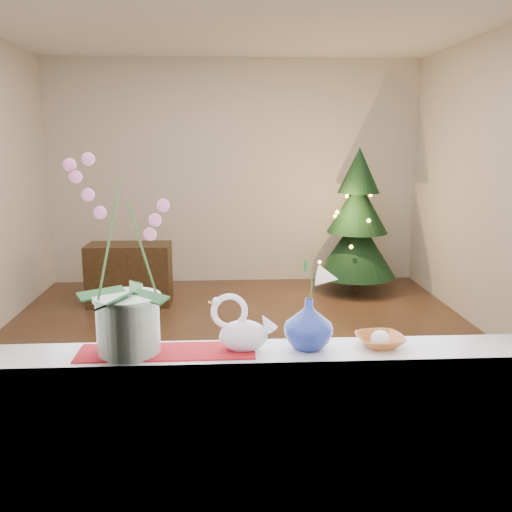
{
  "coord_description": "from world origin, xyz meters",
  "views": [
    {
      "loc": [
        -0.15,
        -4.53,
        1.75
      ],
      "look_at": [
        0.03,
        -1.4,
        1.11
      ],
      "focal_mm": 40.0,
      "sensor_mm": 36.0,
      "label": 1
    }
  ],
  "objects_px": {
    "blue_vase": "(308,320)",
    "swan": "(243,324)",
    "xmas_tree": "(357,221)",
    "amber_dish": "(380,342)",
    "side_table": "(130,274)",
    "orchid_pot": "(125,257)",
    "paperweight": "(380,340)"
  },
  "relations": [
    {
      "from": "amber_dish",
      "to": "paperweight",
      "type": "bearing_deg",
      "value": -104.7
    },
    {
      "from": "paperweight",
      "to": "side_table",
      "type": "bearing_deg",
      "value": 112.79
    },
    {
      "from": "blue_vase",
      "to": "side_table",
      "type": "bearing_deg",
      "value": 109.23
    },
    {
      "from": "swan",
      "to": "xmas_tree",
      "type": "xyz_separation_m",
      "value": [
        1.47,
        4.23,
        -0.2
      ]
    },
    {
      "from": "paperweight",
      "to": "amber_dish",
      "type": "xyz_separation_m",
      "value": [
        0.01,
        0.03,
        -0.02
      ]
    },
    {
      "from": "amber_dish",
      "to": "side_table",
      "type": "height_order",
      "value": "amber_dish"
    },
    {
      "from": "orchid_pot",
      "to": "xmas_tree",
      "type": "bearing_deg",
      "value": 65.6
    },
    {
      "from": "xmas_tree",
      "to": "swan",
      "type": "bearing_deg",
      "value": -109.13
    },
    {
      "from": "amber_dish",
      "to": "xmas_tree",
      "type": "bearing_deg",
      "value": 77.85
    },
    {
      "from": "orchid_pot",
      "to": "xmas_tree",
      "type": "height_order",
      "value": "orchid_pot"
    },
    {
      "from": "amber_dish",
      "to": "swan",
      "type": "bearing_deg",
      "value": -178.57
    },
    {
      "from": "swan",
      "to": "xmas_tree",
      "type": "relative_size",
      "value": 0.16
    },
    {
      "from": "orchid_pot",
      "to": "side_table",
      "type": "distance_m",
      "value": 4.04
    },
    {
      "from": "side_table",
      "to": "xmas_tree",
      "type": "bearing_deg",
      "value": 8.89
    },
    {
      "from": "blue_vase",
      "to": "paperweight",
      "type": "relative_size",
      "value": 3.02
    },
    {
      "from": "swan",
      "to": "amber_dish",
      "type": "bearing_deg",
      "value": 23.21
    },
    {
      "from": "blue_vase",
      "to": "xmas_tree",
      "type": "relative_size",
      "value": 0.14
    },
    {
      "from": "amber_dish",
      "to": "side_table",
      "type": "xyz_separation_m",
      "value": [
        -1.64,
        3.85,
        -0.61
      ]
    },
    {
      "from": "swan",
      "to": "side_table",
      "type": "height_order",
      "value": "swan"
    },
    {
      "from": "orchid_pot",
      "to": "amber_dish",
      "type": "height_order",
      "value": "orchid_pot"
    },
    {
      "from": "swan",
      "to": "paperweight",
      "type": "bearing_deg",
      "value": 20.02
    },
    {
      "from": "blue_vase",
      "to": "swan",
      "type": "bearing_deg",
      "value": -177.19
    },
    {
      "from": "xmas_tree",
      "to": "blue_vase",
      "type": "bearing_deg",
      "value": -105.93
    },
    {
      "from": "paperweight",
      "to": "side_table",
      "type": "distance_m",
      "value": 4.26
    },
    {
      "from": "orchid_pot",
      "to": "xmas_tree",
      "type": "relative_size",
      "value": 0.47
    },
    {
      "from": "orchid_pot",
      "to": "swan",
      "type": "height_order",
      "value": "orchid_pot"
    },
    {
      "from": "blue_vase",
      "to": "paperweight",
      "type": "xyz_separation_m",
      "value": [
        0.29,
        -0.03,
        -0.08
      ]
    },
    {
      "from": "swan",
      "to": "side_table",
      "type": "relative_size",
      "value": 0.3
    },
    {
      "from": "blue_vase",
      "to": "side_table",
      "type": "height_order",
      "value": "blue_vase"
    },
    {
      "from": "paperweight",
      "to": "amber_dish",
      "type": "bearing_deg",
      "value": 75.3
    },
    {
      "from": "swan",
      "to": "blue_vase",
      "type": "xyz_separation_m",
      "value": [
        0.26,
        0.01,
        0.01
      ]
    },
    {
      "from": "blue_vase",
      "to": "side_table",
      "type": "relative_size",
      "value": 0.27
    }
  ]
}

